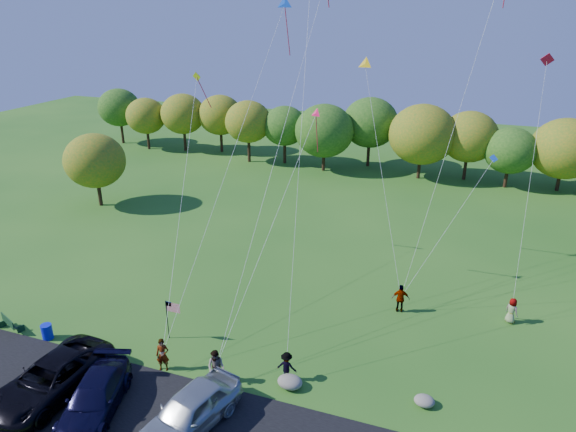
# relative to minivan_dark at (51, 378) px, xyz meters

# --- Properties ---
(ground) EXTENTS (140.00, 140.00, 0.00)m
(ground) POSITION_rel_minivan_dark_xyz_m (7.19, 4.20, -0.94)
(ground) COLOR #225A19
(ground) RESTS_ON ground
(asphalt_lane) EXTENTS (44.00, 6.00, 0.06)m
(asphalt_lane) POSITION_rel_minivan_dark_xyz_m (7.19, 0.20, -0.91)
(asphalt_lane) COLOR black
(asphalt_lane) RESTS_ON ground
(treeline) EXTENTS (76.28, 27.77, 8.40)m
(treeline) POSITION_rel_minivan_dark_xyz_m (6.80, 40.07, 3.85)
(treeline) COLOR #361E13
(treeline) RESTS_ON ground
(minivan_dark) EXTENTS (3.39, 6.56, 1.77)m
(minivan_dark) POSITION_rel_minivan_dark_xyz_m (0.00, 0.00, 0.00)
(minivan_dark) COLOR black
(minivan_dark) RESTS_ON asphalt_lane
(minivan_navy) EXTENTS (3.72, 5.85, 1.58)m
(minivan_navy) POSITION_rel_minivan_dark_xyz_m (2.78, -0.28, -0.10)
(minivan_navy) COLOR black
(minivan_navy) RESTS_ON asphalt_lane
(minivan_silver) EXTENTS (3.51, 5.87, 1.87)m
(minivan_silver) POSITION_rel_minivan_dark_xyz_m (7.47, 0.28, 0.05)
(minivan_silver) COLOR #AEB6BA
(minivan_silver) RESTS_ON asphalt_lane
(flyer_a) EXTENTS (0.79, 0.65, 1.86)m
(flyer_a) POSITION_rel_minivan_dark_xyz_m (4.09, 3.40, -0.02)
(flyer_a) COLOR #4C4C59
(flyer_a) RESTS_ON ground
(flyer_b) EXTENTS (0.95, 0.74, 1.92)m
(flyer_b) POSITION_rel_minivan_dark_xyz_m (7.19, 3.40, 0.02)
(flyer_b) COLOR #4C4C59
(flyer_b) RESTS_ON ground
(flyer_c) EXTENTS (1.05, 0.62, 1.61)m
(flyer_c) POSITION_rel_minivan_dark_xyz_m (10.42, 4.86, -0.14)
(flyer_c) COLOR #4C4C59
(flyer_c) RESTS_ON ground
(flyer_d) EXTENTS (1.16, 0.65, 1.86)m
(flyer_d) POSITION_rel_minivan_dark_xyz_m (14.93, 13.18, -0.01)
(flyer_d) COLOR #4C4C59
(flyer_d) RESTS_ON ground
(flyer_e) EXTENTS (0.94, 0.90, 1.62)m
(flyer_e) POSITION_rel_minivan_dark_xyz_m (21.38, 14.24, -0.13)
(flyer_e) COLOR #4C4C59
(flyer_e) RESTS_ON ground
(park_bench) EXTENTS (1.62, 0.88, 0.93)m
(park_bench) POSITION_rel_minivan_dark_xyz_m (-6.38, 3.41, -0.45)
(park_bench) COLOR #13351A
(park_bench) RESTS_ON ground
(trash_barrel) EXTENTS (0.61, 0.61, 0.91)m
(trash_barrel) POSITION_rel_minivan_dark_xyz_m (-3.68, 3.50, -0.49)
(trash_barrel) COLOR #0D1ACE
(trash_barrel) RESTS_ON ground
(flag_assembly) EXTENTS (0.92, 0.60, 2.48)m
(flag_assembly) POSITION_rel_minivan_dark_xyz_m (3.12, 5.90, 0.92)
(flag_assembly) COLOR black
(flag_assembly) RESTS_ON ground
(boulder_near) EXTENTS (1.28, 1.00, 0.64)m
(boulder_near) POSITION_rel_minivan_dark_xyz_m (10.77, 4.36, -0.62)
(boulder_near) COLOR #9D9389
(boulder_near) RESTS_ON ground
(boulder_far) EXTENTS (0.99, 0.82, 0.51)m
(boulder_far) POSITION_rel_minivan_dark_xyz_m (17.24, 5.35, -0.69)
(boulder_far) COLOR gray
(boulder_far) RESTS_ON ground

